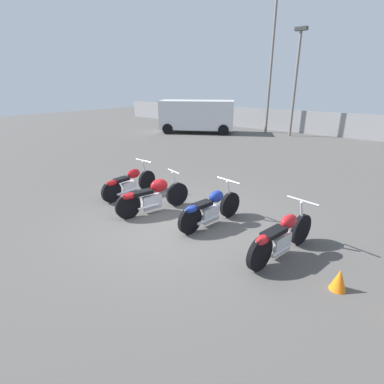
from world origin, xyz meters
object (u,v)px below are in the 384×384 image
(light_pole_left, at_px, (296,73))
(traffic_cone_near, at_px, (339,280))
(motorcycle_slot_2, at_px, (210,209))
(parked_van, at_px, (197,115))
(motorcycle_slot_1, at_px, (153,196))
(motorcycle_slot_3, at_px, (281,237))
(motorcycle_slot_0, at_px, (129,183))
(light_pole_right, at_px, (272,50))

(light_pole_left, height_order, traffic_cone_near, light_pole_left)
(motorcycle_slot_2, height_order, parked_van, parked_van)
(motorcycle_slot_1, height_order, parked_van, parked_van)
(motorcycle_slot_1, height_order, motorcycle_slot_3, motorcycle_slot_3)
(traffic_cone_near, bearing_deg, light_pole_left, 115.07)
(parked_van, bearing_deg, motorcycle_slot_0, -2.60)
(motorcycle_slot_0, distance_m, motorcycle_slot_1, 1.47)
(light_pole_right, xyz_separation_m, motorcycle_slot_1, (3.85, -14.46, -4.73))
(motorcycle_slot_1, bearing_deg, motorcycle_slot_3, 16.12)
(motorcycle_slot_2, relative_size, traffic_cone_near, 5.29)
(motorcycle_slot_0, distance_m, traffic_cone_near, 6.22)
(motorcycle_slot_0, distance_m, motorcycle_slot_3, 4.99)
(traffic_cone_near, bearing_deg, motorcycle_slot_1, 176.61)
(motorcycle_slot_0, height_order, motorcycle_slot_3, motorcycle_slot_3)
(motorcycle_slot_0, xyz_separation_m, motorcycle_slot_1, (1.43, -0.36, 0.04))
(motorcycle_slot_0, bearing_deg, motorcycle_slot_1, -14.34)
(light_pole_left, height_order, light_pole_right, light_pole_right)
(motorcycle_slot_3, height_order, traffic_cone_near, motorcycle_slot_3)
(light_pole_right, bearing_deg, motorcycle_slot_3, -62.76)
(parked_van, bearing_deg, light_pole_right, 99.31)
(light_pole_left, distance_m, motorcycle_slot_2, 14.67)
(traffic_cone_near, bearing_deg, motorcycle_slot_3, 163.84)
(motorcycle_slot_1, bearing_deg, motorcycle_slot_0, -179.21)
(traffic_cone_near, bearing_deg, motorcycle_slot_2, 169.05)
(motorcycle_slot_0, bearing_deg, light_pole_left, 92.27)
(light_pole_right, distance_m, traffic_cone_near, 17.79)
(motorcycle_slot_0, distance_m, parked_van, 12.55)
(parked_van, height_order, traffic_cone_near, parked_van)
(motorcycle_slot_3, bearing_deg, parked_van, 143.56)
(motorcycle_slot_0, bearing_deg, motorcycle_slot_2, -0.88)
(motorcycle_slot_2, bearing_deg, traffic_cone_near, -2.43)
(motorcycle_slot_2, bearing_deg, light_pole_right, 119.76)
(motorcycle_slot_3, bearing_deg, light_pole_left, 120.67)
(motorcycle_slot_1, relative_size, traffic_cone_near, 5.51)
(motorcycle_slot_2, xyz_separation_m, traffic_cone_near, (3.11, -0.60, -0.24))
(motorcycle_slot_1, distance_m, traffic_cone_near, 4.77)
(motorcycle_slot_2, xyz_separation_m, parked_van, (-9.12, 11.01, 0.76))
(motorcycle_slot_0, bearing_deg, traffic_cone_near, -6.01)
(light_pole_left, height_order, motorcycle_slot_0, light_pole_left)
(motorcycle_slot_1, bearing_deg, motorcycle_slot_2, 26.06)
(traffic_cone_near, bearing_deg, light_pole_right, 120.28)
(light_pole_right, xyz_separation_m, parked_van, (-3.63, -3.13, -4.00))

